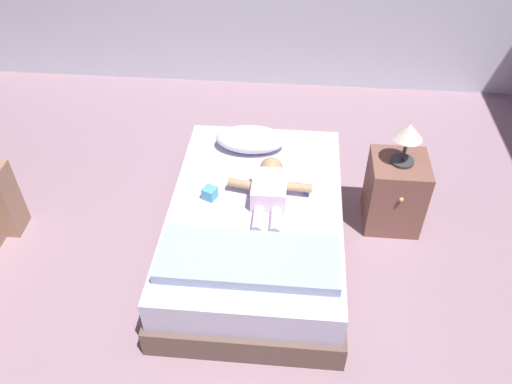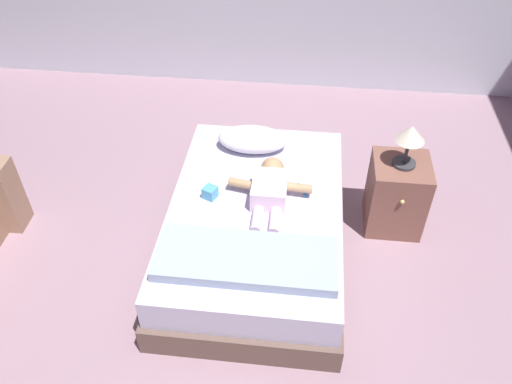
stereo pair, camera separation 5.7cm
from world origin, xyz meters
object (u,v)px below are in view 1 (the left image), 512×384
toothbrush (302,188)px  lamp (408,135)px  pillow (250,139)px  bed (256,227)px  baby (270,187)px  nightstand (395,192)px  toy_block (210,193)px

toothbrush → lamp: size_ratio=0.46×
pillow → toothbrush: 0.57m
toothbrush → lamp: 0.75m
bed → toothbrush: bearing=30.4°
pillow → baby: pillow is taller
bed → lamp: bearing=21.1°
pillow → nightstand: size_ratio=0.93×
toy_block → toothbrush: bearing=13.2°
toothbrush → nightstand: 0.69m
bed → baby: 0.30m
bed → toothbrush: 0.40m
baby → pillow: bearing=109.1°
toothbrush → nightstand: nightstand is taller
lamp → baby: bearing=-162.5°
lamp → toothbrush: bearing=-163.5°
pillow → lamp: lamp is taller
bed → nightstand: nightstand is taller
toothbrush → nightstand: size_ratio=0.26×
toy_block → bed: bearing=-5.8°
pillow → toy_block: bearing=-110.6°
bed → toy_block: 0.39m
toothbrush → nightstand: bearing=16.5°
toothbrush → nightstand: (0.65, 0.19, -0.16)m
bed → toy_block: toy_block is taller
bed → baby: (0.08, 0.09, 0.28)m
nightstand → toy_block: 1.29m
pillow → nightstand: (1.03, -0.22, -0.23)m
bed → pillow: size_ratio=3.56×
bed → nightstand: (0.94, 0.36, 0.06)m
bed → lamp: lamp is taller
baby → nightstand: baby is taller
nightstand → toy_block: size_ratio=5.10×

